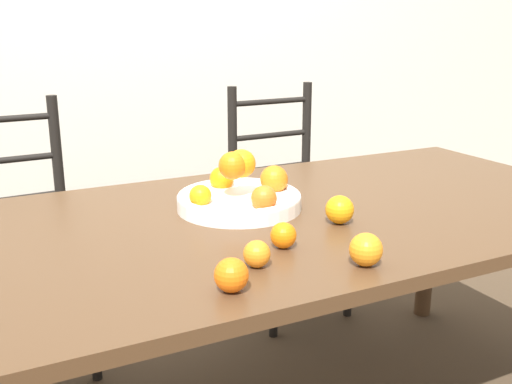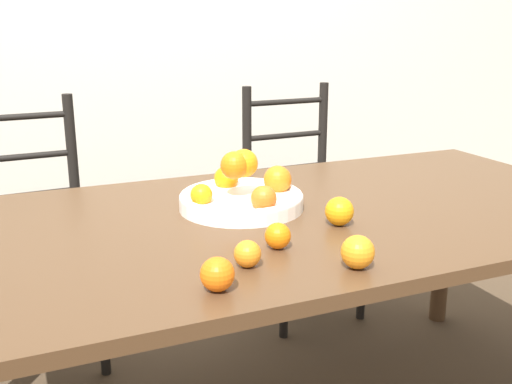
{
  "view_description": "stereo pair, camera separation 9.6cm",
  "coord_description": "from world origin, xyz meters",
  "px_view_note": "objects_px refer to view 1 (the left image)",
  "views": [
    {
      "loc": [
        -0.83,
        -1.4,
        1.25
      ],
      "look_at": [
        -0.14,
        -0.02,
        0.81
      ],
      "focal_mm": 42.0,
      "sensor_mm": 36.0,
      "label": 1
    },
    {
      "loc": [
        -0.74,
        -1.44,
        1.25
      ],
      "look_at": [
        -0.14,
        -0.02,
        0.81
      ],
      "focal_mm": 42.0,
      "sensor_mm": 36.0,
      "label": 2
    }
  ],
  "objects_px": {
    "fruit_bowl": "(240,194)",
    "orange_loose_0": "(366,250)",
    "orange_loose_1": "(231,275)",
    "chair_right": "(286,207)",
    "chair_left": "(18,248)",
    "orange_loose_2": "(340,210)",
    "orange_loose_4": "(283,235)",
    "orange_loose_3": "(257,254)"
  },
  "relations": [
    {
      "from": "chair_right",
      "to": "orange_loose_1",
      "type": "bearing_deg",
      "value": -125.93
    },
    {
      "from": "orange_loose_4",
      "to": "chair_right",
      "type": "distance_m",
      "value": 1.21
    },
    {
      "from": "fruit_bowl",
      "to": "chair_right",
      "type": "height_order",
      "value": "chair_right"
    },
    {
      "from": "orange_loose_0",
      "to": "orange_loose_1",
      "type": "bearing_deg",
      "value": 177.73
    },
    {
      "from": "orange_loose_2",
      "to": "chair_right",
      "type": "relative_size",
      "value": 0.08
    },
    {
      "from": "fruit_bowl",
      "to": "orange_loose_3",
      "type": "height_order",
      "value": "fruit_bowl"
    },
    {
      "from": "orange_loose_0",
      "to": "orange_loose_1",
      "type": "relative_size",
      "value": 1.06
    },
    {
      "from": "orange_loose_0",
      "to": "chair_left",
      "type": "distance_m",
      "value": 1.38
    },
    {
      "from": "orange_loose_0",
      "to": "orange_loose_1",
      "type": "height_order",
      "value": "orange_loose_0"
    },
    {
      "from": "orange_loose_3",
      "to": "orange_loose_4",
      "type": "relative_size",
      "value": 0.97
    },
    {
      "from": "orange_loose_2",
      "to": "orange_loose_4",
      "type": "xyz_separation_m",
      "value": [
        -0.22,
        -0.09,
        -0.01
      ]
    },
    {
      "from": "fruit_bowl",
      "to": "orange_loose_2",
      "type": "height_order",
      "value": "fruit_bowl"
    },
    {
      "from": "orange_loose_3",
      "to": "orange_loose_4",
      "type": "distance_m",
      "value": 0.13
    },
    {
      "from": "orange_loose_1",
      "to": "orange_loose_0",
      "type": "bearing_deg",
      "value": -2.27
    },
    {
      "from": "orange_loose_0",
      "to": "chair_left",
      "type": "relative_size",
      "value": 0.08
    },
    {
      "from": "fruit_bowl",
      "to": "orange_loose_4",
      "type": "relative_size",
      "value": 5.67
    },
    {
      "from": "orange_loose_3",
      "to": "chair_right",
      "type": "relative_size",
      "value": 0.06
    },
    {
      "from": "orange_loose_2",
      "to": "orange_loose_3",
      "type": "relative_size",
      "value": 1.26
    },
    {
      "from": "orange_loose_0",
      "to": "fruit_bowl",
      "type": "bearing_deg",
      "value": 97.71
    },
    {
      "from": "orange_loose_4",
      "to": "chair_left",
      "type": "relative_size",
      "value": 0.06
    },
    {
      "from": "chair_left",
      "to": "orange_loose_0",
      "type": "bearing_deg",
      "value": -65.39
    },
    {
      "from": "fruit_bowl",
      "to": "orange_loose_3",
      "type": "relative_size",
      "value": 5.87
    },
    {
      "from": "chair_right",
      "to": "chair_left",
      "type": "bearing_deg",
      "value": 178.1
    },
    {
      "from": "chair_left",
      "to": "orange_loose_4",
      "type": "bearing_deg",
      "value": -66.18
    },
    {
      "from": "orange_loose_1",
      "to": "orange_loose_2",
      "type": "xyz_separation_m",
      "value": [
        0.43,
        0.25,
        0.0
      ]
    },
    {
      "from": "orange_loose_3",
      "to": "orange_loose_1",
      "type": "bearing_deg",
      "value": -139.0
    },
    {
      "from": "fruit_bowl",
      "to": "orange_loose_0",
      "type": "height_order",
      "value": "fruit_bowl"
    },
    {
      "from": "orange_loose_1",
      "to": "fruit_bowl",
      "type": "bearing_deg",
      "value": 62.85
    },
    {
      "from": "orange_loose_1",
      "to": "orange_loose_2",
      "type": "distance_m",
      "value": 0.5
    },
    {
      "from": "chair_right",
      "to": "orange_loose_0",
      "type": "bearing_deg",
      "value": -113.75
    },
    {
      "from": "fruit_bowl",
      "to": "orange_loose_1",
      "type": "relative_size",
      "value": 5.06
    },
    {
      "from": "orange_loose_4",
      "to": "chair_left",
      "type": "height_order",
      "value": "chair_left"
    },
    {
      "from": "orange_loose_2",
      "to": "chair_left",
      "type": "bearing_deg",
      "value": 128.43
    },
    {
      "from": "chair_left",
      "to": "chair_right",
      "type": "distance_m",
      "value": 1.1
    },
    {
      "from": "fruit_bowl",
      "to": "chair_left",
      "type": "bearing_deg",
      "value": 128.88
    },
    {
      "from": "chair_left",
      "to": "orange_loose_1",
      "type": "bearing_deg",
      "value": -78.49
    },
    {
      "from": "fruit_bowl",
      "to": "chair_left",
      "type": "relative_size",
      "value": 0.36
    },
    {
      "from": "orange_loose_1",
      "to": "chair_right",
      "type": "height_order",
      "value": "chair_right"
    },
    {
      "from": "orange_loose_0",
      "to": "orange_loose_3",
      "type": "height_order",
      "value": "orange_loose_0"
    },
    {
      "from": "orange_loose_3",
      "to": "chair_right",
      "type": "distance_m",
      "value": 1.33
    },
    {
      "from": "fruit_bowl",
      "to": "chair_right",
      "type": "relative_size",
      "value": 0.36
    },
    {
      "from": "orange_loose_1",
      "to": "chair_right",
      "type": "bearing_deg",
      "value": 55.98
    }
  ]
}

